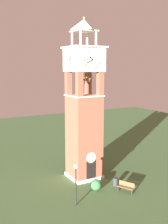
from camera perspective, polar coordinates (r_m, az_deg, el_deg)
The scene contains 7 objects.
ground at distance 31.43m, azimuth 0.00°, elevation -12.80°, with size 80.00×80.00×0.00m, color #476B3D.
clock_tower at distance 29.57m, azimuth 0.00°, elevation -0.28°, with size 3.55×3.55×16.56m.
park_bench at distance 28.10m, azimuth 8.40°, elevation -14.56°, with size 1.09×1.63×0.95m.
lamp_post at distance 24.63m, azimuth -1.64°, elevation -12.80°, with size 0.36×0.36×3.61m.
trash_bin at distance 29.33m, azimuth 6.28°, elevation -13.66°, with size 0.52×0.52×0.80m, color #2D2D33.
shrub_near_entry at distance 34.04m, azimuth 0.47°, elevation -10.36°, with size 0.89×0.89×0.78m, color #336638.
shrub_left_of_tower at distance 28.13m, azimuth 2.39°, elevation -14.32°, with size 1.05×1.05×1.08m, color #336638.
Camera 1 is at (-14.39, -25.40, 11.66)m, focal length 45.83 mm.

